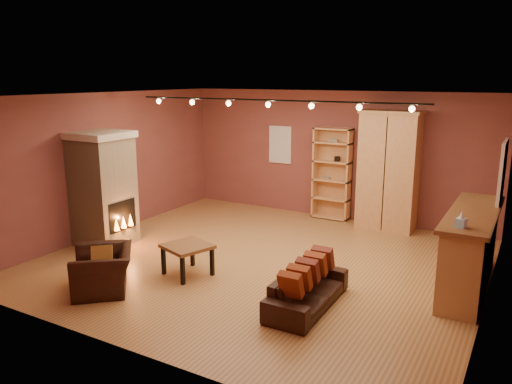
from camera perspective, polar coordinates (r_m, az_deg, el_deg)
The scene contains 16 objects.
floor at distance 8.64m, azimuth 0.66°, elevation -7.94°, with size 7.00×7.00×0.00m, color olive.
ceiling at distance 8.06m, azimuth 0.71°, elevation 10.97°, with size 7.00×7.00×0.00m, color #55351B.
back_wall at distance 11.15m, azimuth 8.81°, elevation 4.18°, with size 7.00×0.02×2.80m, color brown.
left_wall at distance 10.36m, azimuth -16.54°, elevation 3.12°, with size 0.02×6.50×2.80m, color brown.
right_wall at distance 7.27m, azimuth 25.62°, elevation -1.74°, with size 0.02×6.50×2.80m, color brown.
fireplace at distance 9.69m, azimuth -17.05°, elevation 0.37°, with size 1.01×0.98×2.12m.
back_window at distance 11.63m, azimuth 2.79°, elevation 5.43°, with size 0.56×0.04×0.86m, color silver.
bookcase at distance 11.10m, azimuth 8.77°, elevation 2.18°, with size 0.83×0.32×2.02m.
armoire at distance 10.49m, azimuth 14.90°, elevation 2.37°, with size 1.20×0.68×2.44m.
bar_counter at distance 8.05m, azimuth 23.26°, elevation -6.06°, with size 0.66×2.49×1.19m.
tissue_box at distance 6.97m, azimuth 22.43°, elevation -3.04°, with size 0.16×0.16×0.23m.
right_window at distance 8.59m, azimuth 26.33°, elevation 2.02°, with size 0.05×0.90×1.00m, color silver.
loveseat at distance 6.97m, azimuth 5.92°, elevation -10.32°, with size 0.49×1.62×0.71m.
armchair at distance 7.73m, azimuth -17.13°, elevation -7.78°, with size 1.10×1.13×0.84m.
coffee_table at distance 8.02m, azimuth -7.85°, elevation -6.48°, with size 0.84×0.84×0.50m.
track_rail at distance 8.25m, azimuth 1.39°, elevation 10.20°, with size 5.20×0.09×0.13m.
Camera 1 is at (3.90, -7.06, 3.10)m, focal length 35.00 mm.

